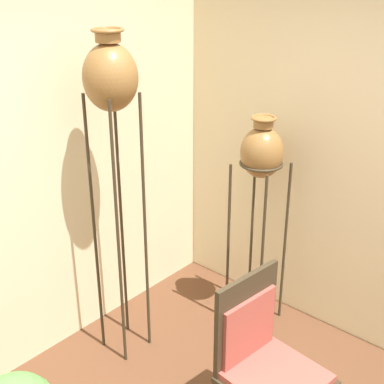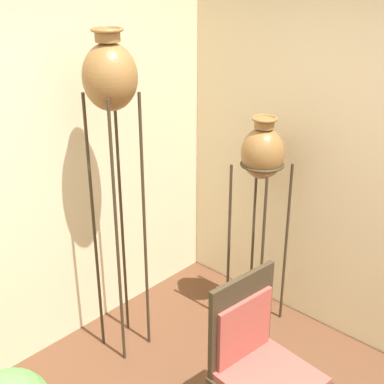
% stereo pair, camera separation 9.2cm
% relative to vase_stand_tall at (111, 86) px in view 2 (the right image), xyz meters
% --- Properties ---
extents(vase_stand_tall, '(0.32, 0.32, 2.15)m').
position_rel_vase_stand_tall_xyz_m(vase_stand_tall, '(0.00, 0.00, 0.00)').
color(vase_stand_tall, '#382D1E').
rests_on(vase_stand_tall, ground_plane).
extents(vase_stand_medium, '(0.31, 0.31, 1.56)m').
position_rel_vase_stand_tall_xyz_m(vase_stand_medium, '(0.84, -0.49, -0.54)').
color(vase_stand_medium, '#382D1E').
rests_on(vase_stand_medium, ground_plane).
extents(chair, '(0.52, 0.52, 1.02)m').
position_rel_vase_stand_tall_xyz_m(chair, '(-0.06, -1.17, -1.24)').
color(chair, '#382D1E').
rests_on(chair, ground_plane).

